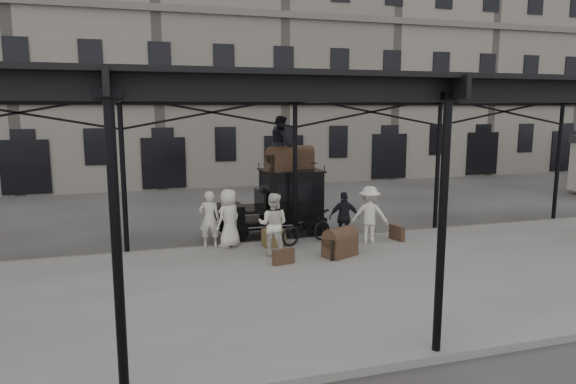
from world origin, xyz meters
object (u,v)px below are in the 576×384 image
(porter_left, at_px, (209,219))
(steamer_trunk_platform, at_px, (340,244))
(bicycle, at_px, (306,228))
(porter_official, at_px, (344,218))
(steamer_trunk_roof_near, at_px, (281,161))
(taxi, at_px, (282,200))

(porter_left, bearing_deg, steamer_trunk_platform, 158.93)
(bicycle, bearing_deg, porter_official, -124.15)
(porter_official, bearing_deg, bicycle, -1.29)
(porter_official, height_order, steamer_trunk_roof_near, steamer_trunk_roof_near)
(porter_left, relative_size, bicycle, 0.92)
(taxi, distance_m, porter_official, 2.44)
(porter_official, xyz_separation_m, steamer_trunk_platform, (-0.66, -1.27, -0.44))
(bicycle, distance_m, steamer_trunk_platform, 1.62)
(taxi, height_order, steamer_trunk_roof_near, steamer_trunk_roof_near)
(porter_official, bearing_deg, steamer_trunk_platform, 75.88)
(taxi, height_order, porter_left, taxi)
(porter_left, relative_size, steamer_trunk_roof_near, 1.84)
(bicycle, relative_size, steamer_trunk_roof_near, 1.99)
(porter_left, xyz_separation_m, steamer_trunk_roof_near, (2.48, 1.04, 1.53))
(porter_official, distance_m, steamer_trunk_platform, 1.50)
(steamer_trunk_platform, bearing_deg, bicycle, 80.10)
(taxi, xyz_separation_m, porter_left, (-2.57, -1.29, -0.22))
(steamer_trunk_roof_near, bearing_deg, porter_left, -179.17)
(porter_left, height_order, porter_official, porter_left)
(bicycle, distance_m, steamer_trunk_roof_near, 2.42)
(porter_left, distance_m, bicycle, 2.89)
(steamer_trunk_platform, bearing_deg, porter_left, 123.09)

